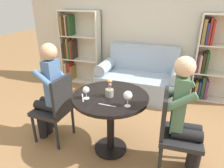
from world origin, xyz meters
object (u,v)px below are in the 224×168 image
bookshelf_right (214,61)px  flower_vase (109,91)px  couch (140,80)px  wine_glass_left (86,90)px  person_left (49,92)px  bookshelf_left (77,47)px  wine_glass_right (128,96)px  chair_right (174,130)px  chair_left (56,106)px  person_right (185,116)px

bookshelf_right → flower_vase: bearing=-123.0°
couch → wine_glass_left: bearing=-97.1°
bookshelf_right → person_left: bearing=-136.5°
bookshelf_right → person_left: 2.83m
bookshelf_left → person_left: bearing=-70.8°
person_left → wine_glass_right: (1.04, -0.13, 0.18)m
chair_right → couch: bearing=19.3°
chair_right → person_left: (-1.52, 0.01, 0.19)m
wine_glass_right → chair_left: bearing=172.5°
chair_right → person_left: bearing=85.9°
couch → bookshelf_right: bookshelf_right is taller
wine_glass_right → flower_vase: bearing=149.5°
chair_right → person_right: (0.09, 0.01, 0.18)m
chair_right → wine_glass_left: size_ratio=6.49×
couch → person_right: bearing=-64.4°
couch → bookshelf_left: size_ratio=1.02×
bookshelf_left → chair_left: size_ratio=1.69×
bookshelf_left → chair_left: bearing=-68.7°
wine_glass_right → wine_glass_left: bearing=178.5°
bookshelf_left → person_left: (0.68, -1.95, -0.08)m
bookshelf_left → chair_right: (2.19, -1.96, -0.27)m
person_left → wine_glass_right: bearing=85.5°
person_right → person_left: bearing=86.3°
wine_glass_left → flower_vase: flower_vase is taller
couch → bookshelf_right: 1.34m
chair_right → flower_vase: 0.79m
chair_right → person_right: 0.20m
person_left → flower_vase: bearing=93.6°
person_left → chair_left: bearing=88.1°
bookshelf_right → person_left: (-2.05, -1.95, -0.04)m
chair_left → chair_right: 1.43m
chair_right → wine_glass_left: (-0.94, -0.11, 0.35)m
chair_left → person_left: (-0.09, 0.01, 0.19)m
chair_right → person_right: size_ratio=0.70×
couch → wine_glass_right: size_ratio=9.38×
wine_glass_left → person_left: bearing=168.3°
person_left → flower_vase: size_ratio=6.36×
person_left → person_right: person_left is taller
bookshelf_right → flower_vase: bookshelf_right is taller
chair_left → chair_right: same height
person_right → bookshelf_left: bearing=45.8°
person_left → wine_glass_right: 1.07m
chair_left → wine_glass_left: chair_left is taller
wine_glass_left → chair_left: bearing=167.0°
bookshelf_right → chair_left: bookshelf_right is taller
chair_right → wine_glass_left: bearing=93.0°
bookshelf_left → wine_glass_right: 2.70m
chair_left → person_right: size_ratio=0.70×
couch → chair_right: 1.84m
chair_right → wine_glass_left: chair_right is taller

